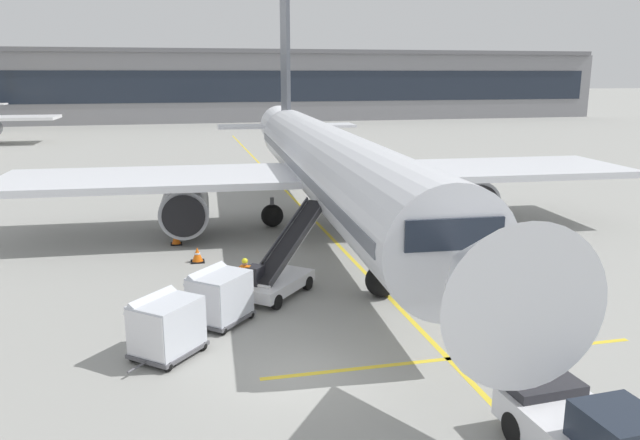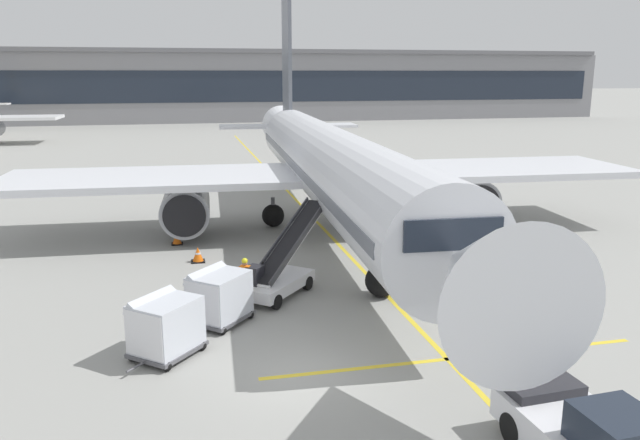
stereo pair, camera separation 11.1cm
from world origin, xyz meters
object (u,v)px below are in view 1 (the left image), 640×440
parked_airplane (327,165)px  ground_crew_by_carts (245,277)px  baggage_cart_lead (219,295)px  pushback_tug (593,438)px  belt_loader (279,272)px  ground_crew_by_loader (232,288)px  safety_cone_wingtip (197,255)px  baggage_cart_second (166,325)px  safety_cone_engine_keepout (176,238)px

parked_airplane → ground_crew_by_carts: 12.31m
baggage_cart_lead → pushback_tug: size_ratio=0.57×
parked_airplane → belt_loader: (-4.36, -9.95, -2.66)m
parked_airplane → ground_crew_by_carts: bearing=-118.4°
parked_airplane → ground_crew_by_loader: bearing=-118.4°
ground_crew_by_carts → safety_cone_wingtip: bearing=105.5°
baggage_cart_second → pushback_tug: baggage_cart_second is taller
safety_cone_engine_keepout → parked_airplane: bearing=11.0°
ground_crew_by_loader → baggage_cart_second: bearing=-128.2°
pushback_tug → safety_cone_engine_keepout: pushback_tug is taller
baggage_cart_second → pushback_tug: (8.97, -7.97, -0.17)m
baggage_cart_lead → safety_cone_engine_keepout: bearing=97.4°
baggage_cart_lead → baggage_cart_second: same height
baggage_cart_lead → safety_cone_wingtip: 7.48m
belt_loader → ground_crew_by_carts: 1.52m
belt_loader → ground_crew_by_loader: (-1.96, -1.75, 0.09)m
pushback_tug → safety_cone_engine_keepout: size_ratio=6.96×
baggage_cart_second → safety_cone_wingtip: 9.80m
safety_cone_engine_keepout → safety_cone_wingtip: (0.93, -3.31, 0.03)m
parked_airplane → baggage_cart_lead: (-6.84, -12.34, -2.57)m
safety_cone_engine_keepout → safety_cone_wingtip: 3.44m
baggage_cart_second → safety_cone_wingtip: size_ratio=3.69×
pushback_tug → safety_cone_wingtip: 19.27m
baggage_cart_second → safety_cone_engine_keepout: size_ratio=3.98×
ground_crew_by_loader → safety_cone_engine_keepout: bearing=100.8°
belt_loader → safety_cone_wingtip: bearing=120.3°
baggage_cart_second → pushback_tug: bearing=-41.6°
baggage_cart_lead → baggage_cart_second: bearing=-127.9°
baggage_cart_second → ground_crew_by_carts: (2.86, 4.01, -0.00)m
ground_crew_by_carts → safety_cone_engine_keepout: (-2.51, 9.00, -0.68)m
baggage_cart_lead → ground_crew_by_carts: size_ratio=1.48×
baggage_cart_second → safety_cone_wingtip: (1.29, 9.69, -0.66)m
baggage_cart_lead → ground_crew_by_loader: 0.82m
ground_crew_by_carts → safety_cone_wingtip: 5.94m
safety_cone_engine_keepout → ground_crew_by_loader: bearing=-79.2°
ground_crew_by_loader → baggage_cart_lead: bearing=-129.3°
belt_loader → baggage_cart_second: 6.29m
parked_airplane → ground_crew_by_carts: (-5.73, -10.59, -2.57)m
pushback_tug → ground_crew_by_carts: 13.44m
belt_loader → baggage_cart_second: belt_loader is taller
baggage_cart_lead → pushback_tug: 12.51m
ground_crew_by_loader → safety_cone_wingtip: bearing=98.3°
ground_crew_by_carts → belt_loader: bearing=25.0°
safety_cone_engine_keepout → pushback_tug: bearing=-67.7°
belt_loader → baggage_cart_lead: size_ratio=1.84×
belt_loader → pushback_tug: (4.74, -12.61, -0.08)m
parked_airplane → baggage_cart_lead: size_ratio=17.32×
baggage_cart_second → ground_crew_by_loader: (2.28, 2.89, -0.00)m
belt_loader → safety_cone_engine_keepout: size_ratio=7.32×
pushback_tug → ground_crew_by_carts: bearing=117.0°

